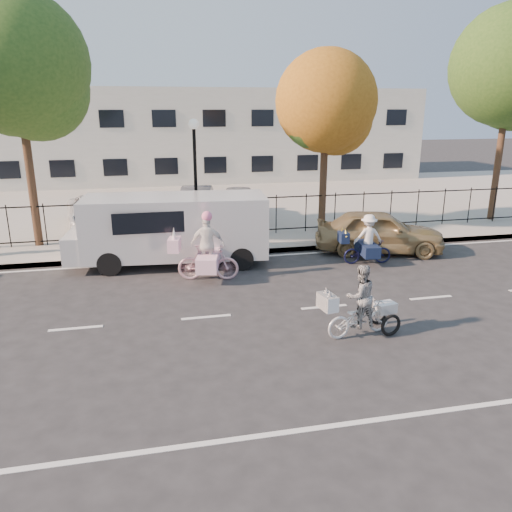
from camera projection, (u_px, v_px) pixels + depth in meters
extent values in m
plane|color=#333334|center=(206.00, 317.00, 12.04)|extent=(120.00, 120.00, 0.00)
cube|color=#A8A399|center=(188.00, 256.00, 16.74)|extent=(60.00, 0.10, 0.15)
cube|color=#A8A399|center=(186.00, 247.00, 17.72)|extent=(60.00, 2.20, 0.15)
cube|color=#A8A399|center=(172.00, 202.00, 26.05)|extent=(60.00, 15.60, 0.15)
cube|color=silver|center=(162.00, 135.00, 34.57)|extent=(34.00, 10.00, 6.00)
cylinder|color=black|center=(196.00, 186.00, 17.88)|extent=(0.12, 0.12, 4.00)
sphere|color=white|center=(194.00, 124.00, 17.26)|extent=(0.36, 0.36, 0.36)
cylinder|color=black|center=(121.00, 219.00, 17.65)|extent=(0.06, 0.06, 1.80)
cylinder|color=black|center=(141.00, 218.00, 17.79)|extent=(0.06, 0.06, 1.80)
cube|color=#59140F|center=(130.00, 202.00, 17.55)|extent=(0.85, 0.04, 0.60)
imported|color=white|center=(359.00, 318.00, 11.00)|extent=(1.63, 0.81, 0.82)
imported|color=white|center=(360.00, 296.00, 10.86)|extent=(0.78, 0.66, 1.44)
cube|color=silver|center=(328.00, 302.00, 10.56)|extent=(0.36, 0.54, 0.33)
cone|color=silver|center=(326.00, 290.00, 10.60)|extent=(0.13, 0.13, 0.16)
cone|color=silver|center=(330.00, 294.00, 10.40)|extent=(0.13, 0.13, 0.16)
torus|color=black|center=(391.00, 325.00, 11.00)|extent=(0.52, 0.16, 0.51)
torus|color=black|center=(378.00, 314.00, 11.59)|extent=(0.52, 0.16, 0.51)
cube|color=white|center=(385.00, 307.00, 11.21)|extent=(0.50, 0.39, 0.23)
imported|color=#D29FAC|center=(208.00, 262.00, 14.50)|extent=(1.84, 0.87, 1.07)
imported|color=white|center=(208.00, 244.00, 14.34)|extent=(1.05, 0.61, 1.68)
cube|color=#FDC0D8|center=(174.00, 245.00, 14.34)|extent=(0.44, 0.64, 0.38)
cone|color=white|center=(174.00, 233.00, 14.25)|extent=(0.13, 0.13, 0.34)
cube|color=#FDC0D8|center=(208.00, 261.00, 14.48)|extent=(0.87, 1.48, 0.43)
sphere|color=pink|center=(207.00, 216.00, 14.10)|extent=(0.30, 0.30, 0.30)
imported|color=black|center=(367.00, 251.00, 16.06)|extent=(1.59, 0.69, 0.81)
imported|color=white|center=(368.00, 236.00, 15.91)|extent=(0.97, 0.62, 1.42)
cube|color=#101B37|center=(344.00, 237.00, 15.83)|extent=(0.32, 0.52, 0.32)
cone|color=gold|center=(342.00, 231.00, 15.93)|extent=(0.11, 0.21, 0.29)
cone|color=gold|center=(346.00, 233.00, 15.62)|extent=(0.11, 0.21, 0.29)
cube|color=#101B37|center=(367.00, 249.00, 16.03)|extent=(0.61, 1.22, 0.36)
cube|color=silver|center=(176.00, 226.00, 15.81)|extent=(5.81, 2.57, 1.88)
cube|color=silver|center=(76.00, 247.00, 15.33)|extent=(0.70, 2.08, 0.84)
cylinder|color=black|center=(112.00, 265.00, 14.80)|extent=(0.75, 0.33, 0.73)
cylinder|color=black|center=(115.00, 249.00, 16.52)|extent=(0.75, 0.33, 0.73)
cylinder|color=black|center=(243.00, 257.00, 15.61)|extent=(0.75, 0.33, 0.73)
cylinder|color=black|center=(233.00, 242.00, 17.33)|extent=(0.75, 0.33, 0.73)
imported|color=#A08657|center=(379.00, 231.00, 17.23)|extent=(4.67, 2.95, 1.48)
imported|color=white|center=(95.00, 212.00, 20.28)|extent=(2.73, 4.71, 1.23)
imported|color=#515459|center=(196.00, 201.00, 22.46)|extent=(2.06, 4.03, 1.27)
imported|color=#ABADB3|center=(240.00, 203.00, 21.68)|extent=(2.14, 4.27, 1.40)
cylinder|color=#442D1D|center=(30.00, 172.00, 17.05)|extent=(0.28, 0.28, 5.44)
sphere|color=#385B1E|center=(16.00, 63.00, 16.04)|extent=(4.66, 4.66, 4.66)
sphere|color=#385B1E|center=(37.00, 89.00, 16.55)|extent=(3.42, 3.42, 3.42)
cylinder|color=#442D1D|center=(323.00, 178.00, 19.35)|extent=(0.28, 0.28, 4.44)
sphere|color=#9F6219|center=(326.00, 101.00, 18.53)|extent=(3.81, 3.81, 3.81)
sphere|color=#9F6219|center=(336.00, 119.00, 19.00)|extent=(2.79, 2.79, 2.79)
cylinder|color=#442D1D|center=(499.00, 157.00, 21.13)|extent=(0.28, 0.28, 5.65)
sphere|color=#385B1E|center=(511.00, 66.00, 20.08)|extent=(4.85, 4.85, 4.85)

